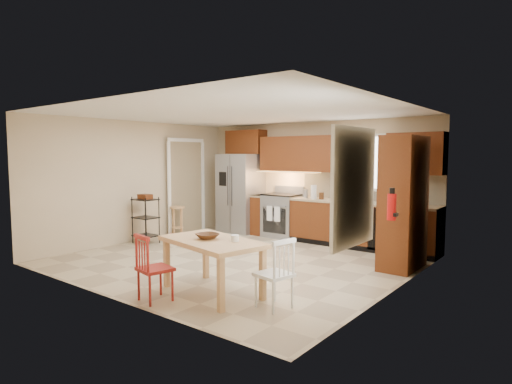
{
  "coord_description": "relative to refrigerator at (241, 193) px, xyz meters",
  "views": [
    {
      "loc": [
        4.71,
        -5.51,
        1.81
      ],
      "look_at": [
        0.1,
        0.4,
        1.15
      ],
      "focal_mm": 30.0,
      "sensor_mm": 36.0,
      "label": 1
    }
  ],
  "objects": [
    {
      "name": "floor",
      "position": [
        1.7,
        -2.12,
        -0.91
      ],
      "size": [
        5.5,
        5.5,
        0.0
      ],
      "primitive_type": "plane",
      "color": "tan",
      "rests_on": "ground"
    },
    {
      "name": "ceiling",
      "position": [
        1.7,
        -2.12,
        1.59
      ],
      "size": [
        5.5,
        5.0,
        0.02
      ],
      "primitive_type": "cube",
      "color": "silver",
      "rests_on": "ground"
    },
    {
      "name": "wall_back",
      "position": [
        1.7,
        0.38,
        0.34
      ],
      "size": [
        5.5,
        0.02,
        2.5
      ],
      "primitive_type": "cube",
      "color": "#CCB793",
      "rests_on": "ground"
    },
    {
      "name": "wall_front",
      "position": [
        1.7,
        -4.62,
        0.34
      ],
      "size": [
        5.5,
        0.02,
        2.5
      ],
      "primitive_type": "cube",
      "color": "#CCB793",
      "rests_on": "ground"
    },
    {
      "name": "wall_left",
      "position": [
        -1.05,
        -2.12,
        0.34
      ],
      "size": [
        0.02,
        5.0,
        2.5
      ],
      "primitive_type": "cube",
      "color": "#CCB793",
      "rests_on": "ground"
    },
    {
      "name": "wall_right",
      "position": [
        4.45,
        -2.12,
        0.34
      ],
      "size": [
        0.02,
        5.0,
        2.5
      ],
      "primitive_type": "cube",
      "color": "#CCB793",
      "rests_on": "ground"
    },
    {
      "name": "refrigerator",
      "position": [
        0.0,
        0.0,
        0.0
      ],
      "size": [
        0.92,
        0.75,
        1.82
      ],
      "primitive_type": "cube",
      "color": "gray",
      "rests_on": "floor"
    },
    {
      "name": "range_stove",
      "position": [
        1.15,
        0.06,
        -0.45
      ],
      "size": [
        0.76,
        0.63,
        0.92
      ],
      "primitive_type": "cube",
      "color": "gray",
      "rests_on": "floor"
    },
    {
      "name": "base_cabinet_narrow",
      "position": [
        0.6,
        0.08,
        -0.46
      ],
      "size": [
        0.3,
        0.6,
        0.9
      ],
      "primitive_type": "cube",
      "color": "#592810",
      "rests_on": "floor"
    },
    {
      "name": "base_cabinet_run",
      "position": [
        2.99,
        0.08,
        -0.46
      ],
      "size": [
        2.92,
        0.6,
        0.9
      ],
      "primitive_type": "cube",
      "color": "#592810",
      "rests_on": "floor"
    },
    {
      "name": "dishwasher",
      "position": [
        3.55,
        -0.22,
        -0.46
      ],
      "size": [
        0.6,
        0.02,
        0.78
      ],
      "primitive_type": "cube",
      "color": "black",
      "rests_on": "floor"
    },
    {
      "name": "backsplash",
      "position": [
        2.99,
        0.36,
        0.27
      ],
      "size": [
        2.92,
        0.03,
        0.55
      ],
      "primitive_type": "cube",
      "color": "beige",
      "rests_on": "wall_back"
    },
    {
      "name": "upper_over_fridge",
      "position": [
        0.0,
        0.2,
        1.19
      ],
      "size": [
        1.0,
        0.35,
        0.55
      ],
      "primitive_type": "cube",
      "color": "#602C10",
      "rests_on": "wall_back"
    },
    {
      "name": "upper_left_block",
      "position": [
        1.45,
        0.2,
        0.92
      ],
      "size": [
        1.8,
        0.35,
        0.75
      ],
      "primitive_type": "cube",
      "color": "#602C10",
      "rests_on": "wall_back"
    },
    {
      "name": "upper_right_block",
      "position": [
        3.95,
        0.2,
        0.92
      ],
      "size": [
        1.0,
        0.35,
        0.75
      ],
      "primitive_type": "cube",
      "color": "#602C10",
      "rests_on": "wall_back"
    },
    {
      "name": "window_back",
      "position": [
        2.8,
        0.35,
        0.74
      ],
      "size": [
        1.12,
        0.04,
        1.12
      ],
      "primitive_type": "cube",
      "color": "white",
      "rests_on": "wall_back"
    },
    {
      "name": "sink",
      "position": [
        2.8,
        0.08,
        -0.05
      ],
      "size": [
        0.62,
        0.46,
        0.16
      ],
      "primitive_type": "cube",
      "color": "gray",
      "rests_on": "base_cabinet_run"
    },
    {
      "name": "undercab_glow",
      "position": [
        1.15,
        0.17,
        0.52
      ],
      "size": [
        1.6,
        0.3,
        0.01
      ],
      "primitive_type": "cube",
      "color": "#FFBF66",
      "rests_on": "wall_back"
    },
    {
      "name": "soap_bottle",
      "position": [
        3.18,
        -0.02,
        0.09
      ],
      "size": [
        0.09,
        0.09,
        0.19
      ],
      "primitive_type": "imported",
      "color": "#BD0E0D",
      "rests_on": "base_cabinet_run"
    },
    {
      "name": "paper_towel",
      "position": [
        1.95,
        0.03,
        0.13
      ],
      "size": [
        0.12,
        0.12,
        0.28
      ],
      "primitive_type": "cylinder",
      "color": "white",
      "rests_on": "base_cabinet_run"
    },
    {
      "name": "canister_steel",
      "position": [
        1.75,
        0.03,
        0.08
      ],
      "size": [
        0.11,
        0.11,
        0.18
      ],
      "primitive_type": "cylinder",
      "color": "gray",
      "rests_on": "base_cabinet_run"
    },
    {
      "name": "canister_wood",
      "position": [
        2.15,
        -0.0,
        0.06
      ],
      "size": [
        0.1,
        0.1,
        0.14
      ],
      "primitive_type": "cylinder",
      "color": "#452812",
      "rests_on": "base_cabinet_run"
    },
    {
      "name": "pantry",
      "position": [
        4.13,
        -0.93,
        0.14
      ],
      "size": [
        0.5,
        0.95,
        2.1
      ],
      "primitive_type": "cube",
      "color": "#592810",
      "rests_on": "floor"
    },
    {
      "name": "fire_extinguisher",
      "position": [
        4.33,
        -1.98,
        0.19
      ],
      "size": [
        0.12,
        0.12,
        0.36
      ],
      "primitive_type": "cylinder",
      "color": "#BD0E0D",
      "rests_on": "wall_right"
    },
    {
      "name": "window_right",
      "position": [
        4.38,
        -3.27,
        0.54
      ],
      "size": [
        0.04,
        1.02,
        1.32
      ],
      "primitive_type": "cube",
      "color": "white",
      "rests_on": "wall_right"
    },
    {
      "name": "doorway",
      "position": [
        -0.97,
        -0.82,
        0.14
      ],
      "size": [
        0.04,
        0.95,
        2.1
      ],
      "primitive_type": "cube",
      "color": "#8C7A59",
      "rests_on": "wall_left"
    },
    {
      "name": "dining_table",
      "position": [
        2.6,
        -3.68,
        -0.56
      ],
      "size": [
        1.55,
        1.07,
        0.69
      ],
      "primitive_type": null,
      "rotation": [
        0.0,
        0.0,
        -0.2
      ],
      "color": "tan",
      "rests_on": "floor"
    },
    {
      "name": "chair_red",
      "position": [
        2.25,
        -4.33,
        -0.49
      ],
      "size": [
        0.46,
        0.46,
        0.83
      ],
      "primitive_type": null,
      "rotation": [
        0.0,
        0.0,
        -0.2
      ],
      "color": "maroon",
      "rests_on": "floor"
    },
    {
      "name": "chair_white",
      "position": [
        3.55,
        -3.63,
        -0.49
      ],
      "size": [
        0.46,
        0.46,
        0.83
      ],
      "primitive_type": null,
      "rotation": [
        0.0,
        0.0,
        1.37
      ],
      "color": "white",
      "rests_on": "floor"
    },
    {
      "name": "table_bowl",
      "position": [
        2.52,
        -3.68,
        -0.21
      ],
      "size": [
        0.34,
        0.34,
        0.07
      ],
      "primitive_type": "imported",
      "rotation": [
        0.0,
        0.0,
        -0.2
      ],
      "color": "#452812",
      "rests_on": "dining_table"
    },
    {
      "name": "table_jar",
      "position": [
        2.92,
        -3.59,
        -0.18
      ],
      "size": [
        0.11,
        0.11,
        0.11
      ],
      "primitive_type": "cylinder",
      "rotation": [
        0.0,
        0.0,
        -0.2
      ],
      "color": "white",
      "rests_on": "dining_table"
    },
    {
      "name": "bar_stool",
      "position": [
        -0.76,
        -1.28,
        -0.58
      ],
      "size": [
        0.37,
        0.37,
        0.66
      ],
      "primitive_type": null,
      "rotation": [
        0.0,
        0.0,
        0.18
      ],
      "color": "tan",
      "rests_on": "floor"
    },
    {
      "name": "utility_cart",
      "position": [
        -0.66,
        -2.22,
        -0.43
      ],
      "size": [
        0.48,
        0.38,
        0.95
      ],
      "primitive_type": null,
      "rotation": [
        0.0,
        0.0,
        0.01
      ],
      "color": "black",
      "rests_on": "floor"
    }
  ]
}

